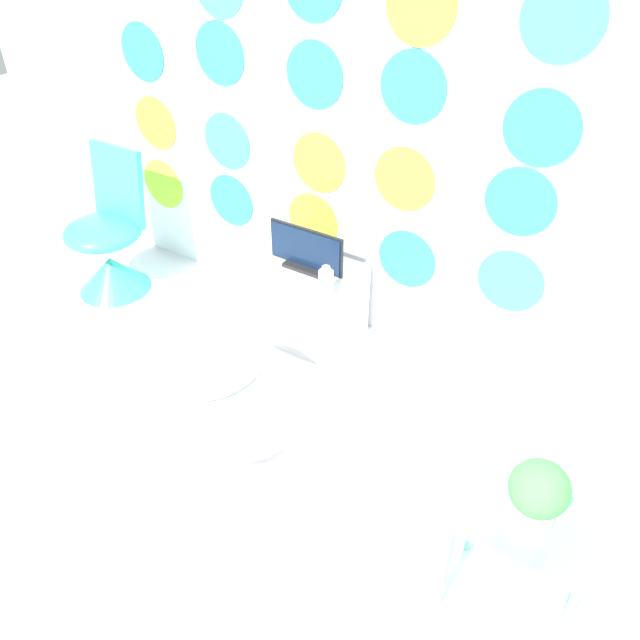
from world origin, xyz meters
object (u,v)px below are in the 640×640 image
Objects in this scene: bathtub at (209,393)px; chair at (109,250)px; tv at (306,251)px; vase at (326,283)px; potted_plant_left at (538,493)px.

chair is (-1.30, 0.60, 0.04)m from bathtub.
tv is at bearing 92.83° from bathtub.
vase is at bearing -35.51° from tv.
vase reaches higher than bathtub.
bathtub is 1.43m from chair.
vase is at bearing 75.47° from bathtub.
chair is 1.96× the size of tv.
vase is 0.68× the size of potted_plant_left.
bathtub is at bearing -104.53° from vase.
potted_plant_left is (1.44, -0.09, 0.39)m from bathtub.
bathtub is at bearing 176.53° from potted_plant_left.
tv is 2.66× the size of vase.
chair reaches higher than potted_plant_left.
tv reaches higher than bathtub.
tv is at bearing 147.43° from potted_plant_left.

